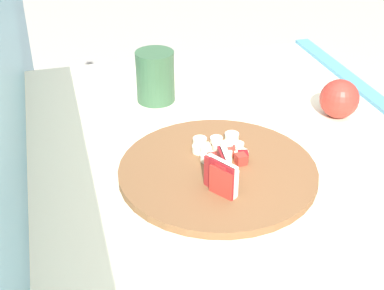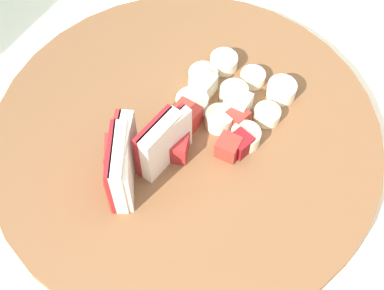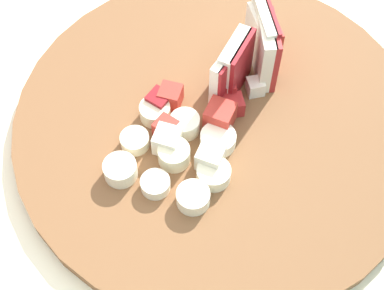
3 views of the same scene
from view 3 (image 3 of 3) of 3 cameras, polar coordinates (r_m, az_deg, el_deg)
The scene contains 5 objects.
tiled_countertop at distance 0.91m, azimuth -1.40°, elevation -11.22°, with size 1.17×0.76×0.92m.
cutting_board at distance 0.48m, azimuth 2.61°, elevation 2.44°, with size 0.34×0.34×0.01m, color brown.
apple_wedge_fan at distance 0.48m, azimuth 6.36°, elevation 9.57°, with size 0.09×0.05×0.06m.
apple_dice_pile at distance 0.46m, azimuth 0.85°, elevation 3.12°, with size 0.10×0.09×0.02m.
banana_slice_rows at distance 0.44m, azimuth -1.81°, elevation -0.85°, with size 0.09×0.10×0.02m.
Camera 3 is at (0.30, 0.13, 1.31)m, focal length 52.34 mm.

